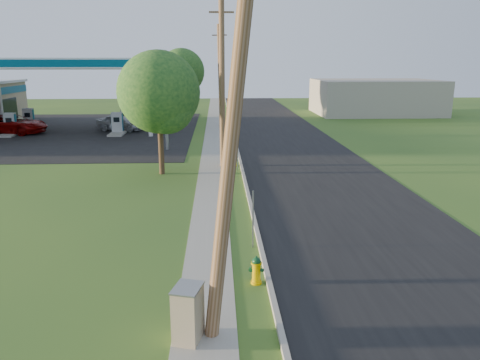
# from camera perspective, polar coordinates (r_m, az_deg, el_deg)

# --- Properties ---
(ground_plane) EXTENTS (140.00, 140.00, 0.00)m
(ground_plane) POSITION_cam_1_polar(r_m,az_deg,el_deg) (12.29, 1.89, -15.72)
(ground_plane) COLOR #2D5020
(ground_plane) RESTS_ON ground
(road) EXTENTS (8.00, 120.00, 0.02)m
(road) POSITION_cam_1_polar(r_m,az_deg,el_deg) (22.17, 11.45, -2.07)
(road) COLOR black
(road) RESTS_ON ground
(curb) EXTENTS (0.15, 120.00, 0.15)m
(curb) POSITION_cam_1_polar(r_m,az_deg,el_deg) (21.52, 1.07, -2.09)
(curb) COLOR gray
(curb) RESTS_ON ground
(sidewalk) EXTENTS (1.50, 120.00, 0.03)m
(sidewalk) POSITION_cam_1_polar(r_m,az_deg,el_deg) (21.50, -3.59, -2.30)
(sidewalk) COLOR gray
(sidewalk) RESTS_ON ground
(forecourt) EXTENTS (26.00, 28.00, 0.02)m
(forecourt) POSITION_cam_1_polar(r_m,az_deg,el_deg) (45.61, -22.20, 5.51)
(forecourt) COLOR black
(forecourt) RESTS_ON ground
(utility_pole_near) EXTENTS (1.40, 0.32, 9.48)m
(utility_pole_near) POSITION_cam_1_polar(r_m,az_deg,el_deg) (9.70, -0.95, 6.34)
(utility_pole_near) COLOR brown
(utility_pole_near) RESTS_ON ground
(utility_pole_mid) EXTENTS (1.40, 0.32, 9.80)m
(utility_pole_mid) POSITION_cam_1_polar(r_m,az_deg,el_deg) (27.63, -2.20, 11.81)
(utility_pole_mid) COLOR brown
(utility_pole_mid) RESTS_ON ground
(utility_pole_far) EXTENTS (1.40, 0.32, 9.50)m
(utility_pole_far) POSITION_cam_1_polar(r_m,az_deg,el_deg) (45.62, -2.47, 12.59)
(utility_pole_far) COLOR brown
(utility_pole_far) RESTS_ON ground
(sign_post_near) EXTENTS (0.05, 0.04, 2.00)m
(sign_post_near) POSITION_cam_1_polar(r_m,az_deg,el_deg) (15.71, 1.59, -4.82)
(sign_post_near) COLOR gray
(sign_post_near) RESTS_ON ground
(sign_post_mid) EXTENTS (0.05, 0.04, 2.00)m
(sign_post_mid) POSITION_cam_1_polar(r_m,az_deg,el_deg) (27.12, -0.30, 3.36)
(sign_post_mid) COLOR gray
(sign_post_mid) RESTS_ON ground
(sign_post_far) EXTENTS (0.05, 0.04, 2.00)m
(sign_post_far) POSITION_cam_1_polar(r_m,az_deg,el_deg) (39.16, -1.08, 6.74)
(sign_post_far) COLOR gray
(sign_post_far) RESTS_ON ground
(gas_canopy) EXTENTS (18.18, 9.18, 6.40)m
(gas_canopy) POSITION_cam_1_polar(r_m,az_deg,el_deg) (44.57, -20.43, 13.10)
(gas_canopy) COLOR silver
(gas_canopy) RESTS_ON ground
(fuel_pump_nw) EXTENTS (1.20, 3.20, 1.90)m
(fuel_pump_nw) POSITION_cam_1_polar(r_m,az_deg,el_deg) (44.58, -26.16, 5.85)
(fuel_pump_nw) COLOR gray
(fuel_pump_nw) RESTS_ON ground
(fuel_pump_ne) EXTENTS (1.20, 3.20, 1.90)m
(fuel_pump_ne) POSITION_cam_1_polar(r_m,az_deg,el_deg) (41.85, -14.71, 6.38)
(fuel_pump_ne) COLOR gray
(fuel_pump_ne) RESTS_ON ground
(fuel_pump_sw) EXTENTS (1.20, 3.20, 1.90)m
(fuel_pump_sw) POSITION_cam_1_polar(r_m,az_deg,el_deg) (48.25, -24.33, 6.58)
(fuel_pump_sw) COLOR gray
(fuel_pump_sw) RESTS_ON ground
(fuel_pump_se) EXTENTS (1.20, 3.20, 1.90)m
(fuel_pump_se) POSITION_cam_1_polar(r_m,az_deg,el_deg) (45.75, -13.71, 7.08)
(fuel_pump_se) COLOR gray
(fuel_pump_se) RESTS_ON ground
(price_pylon) EXTENTS (0.34, 2.04, 6.85)m
(price_pylon) POSITION_cam_1_polar(r_m,az_deg,el_deg) (33.31, -9.22, 12.89)
(price_pylon) COLOR gray
(price_pylon) RESTS_ON ground
(distant_building) EXTENTS (14.00, 10.00, 4.00)m
(distant_building) POSITION_cam_1_polar(r_m,az_deg,el_deg) (58.88, 16.18, 9.70)
(distant_building) COLOR #9F9687
(distant_building) RESTS_ON ground
(tree_verge) EXTENTS (4.46, 4.46, 6.76)m
(tree_verge) POSITION_cam_1_polar(r_m,az_deg,el_deg) (25.90, -9.66, 10.12)
(tree_verge) COLOR #372519
(tree_verge) RESTS_ON ground
(tree_lot) EXTENTS (4.98, 4.98, 7.55)m
(tree_lot) POSITION_cam_1_polar(r_m,az_deg,el_deg) (52.63, -7.02, 12.79)
(tree_lot) COLOR #372519
(tree_lot) RESTS_ON ground
(hydrant_near) EXTENTS (0.44, 0.39, 0.84)m
(hydrant_near) POSITION_cam_1_polar(r_m,az_deg,el_deg) (13.46, 2.00, -10.93)
(hydrant_near) COLOR #DFAE00
(hydrant_near) RESTS_ON ground
(hydrant_mid) EXTENTS (0.36, 0.32, 0.69)m
(hydrant_mid) POSITION_cam_1_polar(r_m,az_deg,el_deg) (28.17, -0.61, 2.39)
(hydrant_mid) COLOR yellow
(hydrant_mid) RESTS_ON ground
(hydrant_far) EXTENTS (0.39, 0.35, 0.76)m
(hydrant_far) POSITION_cam_1_polar(r_m,az_deg,el_deg) (37.45, -1.52, 5.42)
(hydrant_far) COLOR #E2CA00
(hydrant_far) RESTS_ON ground
(utility_cabinet) EXTENTS (0.77, 0.90, 1.32)m
(utility_cabinet) POSITION_cam_1_polar(r_m,az_deg,el_deg) (10.93, -6.36, -15.92)
(utility_cabinet) COLOR tan
(utility_cabinet) RESTS_ON ground
(car_red) EXTENTS (6.46, 4.09, 1.66)m
(car_red) POSITION_cam_1_polar(r_m,az_deg,el_deg) (45.45, -26.02, 6.14)
(car_red) COLOR #710403
(car_red) RESTS_ON ground
(car_silver) EXTENTS (4.70, 3.17, 1.48)m
(car_silver) POSITION_cam_1_polar(r_m,az_deg,el_deg) (43.95, -14.40, 6.78)
(car_silver) COLOR #ADAFB4
(car_silver) RESTS_ON ground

